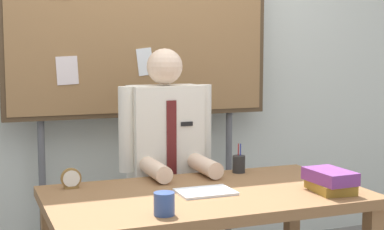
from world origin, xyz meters
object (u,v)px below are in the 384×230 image
book_stack (330,181)px  desk (206,210)px  desk_clock (71,179)px  bulletin_board (141,32)px  coffee_mug (164,204)px  open_notebook (205,192)px  pen_holder (239,164)px  person (166,181)px

book_stack → desk: bearing=158.8°
desk → desk_clock: bearing=152.6°
bulletin_board → coffee_mug: 1.58m
desk_clock → coffee_mug: size_ratio=1.06×
open_notebook → pen_holder: size_ratio=1.65×
coffee_mug → person: bearing=71.0°
book_stack → open_notebook: bearing=160.9°
book_stack → coffee_mug: size_ratio=2.71×
bulletin_board → open_notebook: size_ratio=7.94×
bulletin_board → book_stack: size_ratio=8.19×
open_notebook → desk_clock: size_ratio=2.64×
person → bulletin_board: bulletin_board is taller
desk_clock → person: bearing=26.5°
bulletin_board → book_stack: 1.58m
desk → open_notebook: 0.10m
pen_holder → desk: bearing=-135.1°
desk → desk_clock: desk_clock is taller
desk → person: size_ratio=1.07×
bulletin_board → pen_holder: (0.34, -0.74, -0.73)m
coffee_mug → pen_holder: (0.64, 0.63, 0.00)m
person → open_notebook: person is taller
pen_holder → person: bearing=142.1°
person → bulletin_board: 0.98m
desk_clock → pen_holder: pen_holder is taller
desk → pen_holder: pen_holder is taller
person → book_stack: bearing=-55.8°
person → book_stack: person is taller
bulletin_board → pen_holder: 1.09m
desk_clock → coffee_mug: 0.66m
person → open_notebook: bearing=-90.9°
open_notebook → desk_clock: 0.66m
person → bulletin_board: (-0.00, 0.47, 0.86)m
book_stack → pen_holder: (-0.22, 0.55, -0.01)m
desk → person: person is taller
person → book_stack: size_ratio=5.53×
coffee_mug → pen_holder: size_ratio=0.59×
book_stack → desk_clock: (-1.14, 0.52, -0.01)m
bulletin_board → pen_holder: bearing=-65.4°
book_stack → coffee_mug: 0.86m
book_stack → pen_holder: bearing=111.5°
bulletin_board → coffee_mug: bearing=-102.7°
desk → pen_holder: size_ratio=9.43×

